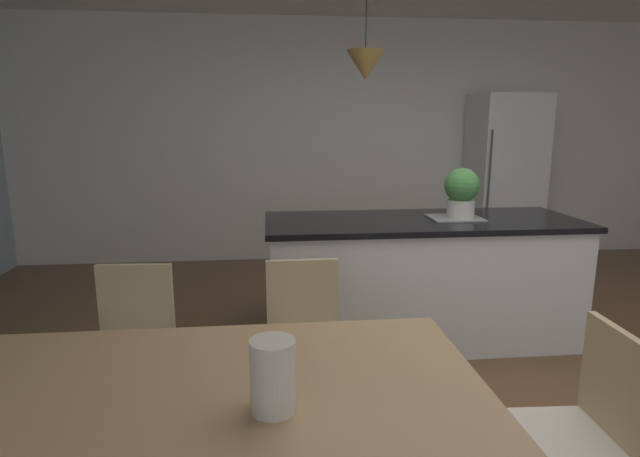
% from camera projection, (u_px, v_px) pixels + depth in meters
% --- Properties ---
extents(ground_plane, '(10.00, 8.40, 0.04)m').
position_uv_depth(ground_plane, '(482.00, 402.00, 2.91)').
color(ground_plane, brown).
extents(wall_back_kitchen, '(10.00, 0.12, 2.70)m').
position_uv_depth(wall_back_kitchen, '(372.00, 142.00, 5.80)').
color(wall_back_kitchen, white).
rests_on(wall_back_kitchen, ground_plane).
extents(dining_table, '(1.93, 1.04, 0.73)m').
position_uv_depth(dining_table, '(190.00, 407.00, 1.62)').
color(dining_table, tan).
rests_on(dining_table, ground_plane).
extents(chair_far_left, '(0.43, 0.43, 0.87)m').
position_uv_depth(chair_far_left, '(131.00, 349.00, 2.48)').
color(chair_far_left, tan).
rests_on(chair_far_left, ground_plane).
extents(chair_far_right, '(0.41, 0.41, 0.87)m').
position_uv_depth(chair_far_right, '(305.00, 341.00, 2.57)').
color(chair_far_right, tan).
rests_on(chair_far_right, ground_plane).
extents(chair_kitchen_end, '(0.42, 0.42, 0.87)m').
position_uv_depth(chair_kitchen_end, '(575.00, 436.00, 1.79)').
color(chair_kitchen_end, tan).
rests_on(chair_kitchen_end, ground_plane).
extents(kitchen_island, '(2.22, 0.84, 0.91)m').
position_uv_depth(kitchen_island, '(420.00, 278.00, 3.65)').
color(kitchen_island, silver).
rests_on(kitchen_island, ground_plane).
extents(refrigerator, '(0.72, 0.67, 1.88)m').
position_uv_depth(refrigerator, '(503.00, 180.00, 5.64)').
color(refrigerator, silver).
rests_on(refrigerator, ground_plane).
extents(pendant_over_island_main, '(0.25, 0.25, 0.85)m').
position_uv_depth(pendant_over_island_main, '(365.00, 65.00, 3.30)').
color(pendant_over_island_main, black).
extents(potted_plant_on_island, '(0.25, 0.25, 0.36)m').
position_uv_depth(potted_plant_on_island, '(462.00, 191.00, 3.54)').
color(potted_plant_on_island, beige).
rests_on(potted_plant_on_island, kitchen_island).
extents(vase_on_dining_table, '(0.14, 0.14, 0.22)m').
position_uv_depth(vase_on_dining_table, '(273.00, 376.00, 1.48)').
color(vase_on_dining_table, silver).
rests_on(vase_on_dining_table, dining_table).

